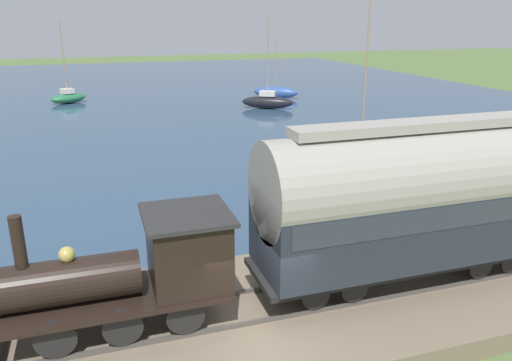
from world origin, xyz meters
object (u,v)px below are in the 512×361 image
rowboat_mid_harbor (462,199)px  sailboat_green (68,97)px  passenger_coach (411,197)px  steam_locomotive (139,267)px  sailboat_teal (361,147)px  sailboat_blue (276,92)px  sailboat_black (268,101)px

rowboat_mid_harbor → sailboat_green: bearing=79.4°
passenger_coach → sailboat_green: 40.85m
steam_locomotive → sailboat_teal: size_ratio=0.62×
passenger_coach → rowboat_mid_harbor: (5.88, -6.93, -2.90)m
steam_locomotive → sailboat_blue: 39.96m
passenger_coach → sailboat_teal: bearing=-24.9°
sailboat_black → sailboat_blue: 6.02m
sailboat_black → steam_locomotive: bearing=-174.5°
passenger_coach → sailboat_black: size_ratio=1.09×
rowboat_mid_harbor → sailboat_black: bearing=52.9°
passenger_coach → sailboat_black: 31.72m
steam_locomotive → rowboat_mid_harbor: 15.50m
passenger_coach → sailboat_teal: size_ratio=0.95×
sailboat_teal → sailboat_blue: (22.34, -2.97, -0.02)m
sailboat_green → sailboat_blue: (-3.20, -19.66, 0.04)m
sailboat_green → passenger_coach: bearing=167.2°
steam_locomotive → sailboat_black: bearing=-24.3°
sailboat_blue → passenger_coach: bearing=-160.2°
sailboat_green → steam_locomotive: bearing=156.9°
steam_locomotive → sailboat_teal: sailboat_teal is taller
steam_locomotive → sailboat_green: bearing=4.3°
passenger_coach → sailboat_blue: sailboat_blue is taller
sailboat_teal → rowboat_mid_harbor: sailboat_teal is taller
passenger_coach → sailboat_teal: (13.93, -6.47, -2.49)m
sailboat_black → rowboat_mid_harbor: bearing=-149.7°
sailboat_blue → rowboat_mid_harbor: size_ratio=2.53×
sailboat_blue → rowboat_mid_harbor: (-30.38, 2.50, -0.39)m
passenger_coach → sailboat_green: sailboat_green is taller
sailboat_green → rowboat_mid_harbor: 37.71m
sailboat_blue → rowboat_mid_harbor: sailboat_blue is taller
sailboat_green → rowboat_mid_harbor: sailboat_green is taller
passenger_coach → rowboat_mid_harbor: size_ratio=3.85×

